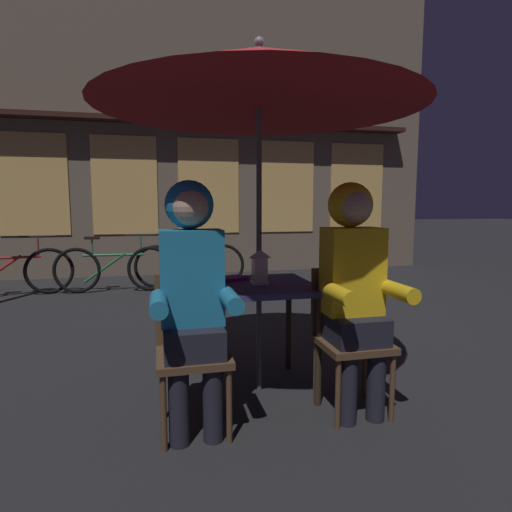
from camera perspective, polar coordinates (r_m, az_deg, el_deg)
ground_plane at (r=3.07m, az=0.39°, el=-17.42°), size 60.00×60.00×0.00m
cafe_table at (r=2.87m, az=0.40°, el=-5.72°), size 0.72×0.72×0.74m
patio_umbrella at (r=2.91m, az=0.42°, el=22.73°), size 2.10×2.10×2.31m
lantern at (r=2.81m, az=0.53°, el=-1.35°), size 0.11×0.11×0.23m
chair_left at (r=2.48m, az=-8.57°, el=-11.38°), size 0.40×0.40×0.87m
chair_right at (r=2.73m, az=12.29°, el=-9.79°), size 0.40×0.40×0.87m
person_left_hooded at (r=2.34m, az=-8.61°, el=-3.48°), size 0.45×0.56×1.40m
person_right_hooded at (r=2.60m, az=13.03°, el=-2.55°), size 0.45×0.56×1.40m
shopfront_building at (r=8.32m, az=-12.08°, el=19.42°), size 10.00×0.93×6.20m
bicycle_nearest at (r=6.73m, az=-30.40°, el=-1.89°), size 1.65×0.40×0.84m
bicycle_second at (r=6.49m, az=-18.57°, el=-1.60°), size 1.68×0.13×0.84m
bicycle_third at (r=6.60m, az=-8.87°, el=-1.18°), size 1.68×0.16×0.84m
book at (r=2.98m, az=-3.24°, el=-3.01°), size 0.23×0.20×0.02m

